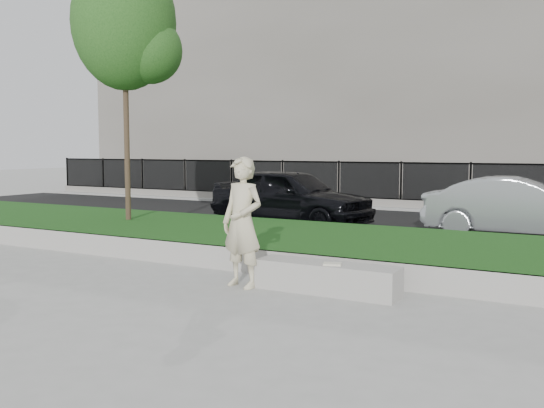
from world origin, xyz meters
The scene contains 13 objects.
ground centered at (0.00, 0.00, 0.00)m, with size 90.00×90.00×0.00m, color gray.
grass_bank centered at (0.00, 3.00, 0.20)m, with size 34.00×4.00×0.40m, color black.
grass_kerb centered at (0.00, 1.04, 0.20)m, with size 34.00×0.08×0.40m, color gray.
street centered at (0.00, 8.50, 0.02)m, with size 34.00×7.00×0.04m, color black.
far_pavement centered at (0.00, 13.00, 0.06)m, with size 34.00×3.00×0.12m, color gray.
iron_fence centered at (0.00, 12.00, 0.54)m, with size 32.00×0.30×1.50m.
building_facade centered at (0.00, 20.00, 5.00)m, with size 34.00×10.00×10.00m, color #656058.
stone_bench centered at (1.90, 0.40, 0.21)m, with size 2.08×0.52×0.43m, color gray.
man centered at (0.66, 0.14, 0.96)m, with size 0.70×0.46×1.92m, color beige.
book centered at (2.02, 0.30, 0.44)m, with size 0.24×0.18×0.03m, color beige.
young_tree centered at (-4.26, 3.23, 4.75)m, with size 2.45×2.34×5.99m.
car_dark centered at (-1.88, 6.60, 0.79)m, with size 1.78×4.42×1.51m, color black.
car_silver centered at (3.60, 7.17, 0.72)m, with size 1.43×4.11×1.36m, color #909598.
Camera 1 is at (5.32, -7.36, 2.04)m, focal length 40.00 mm.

